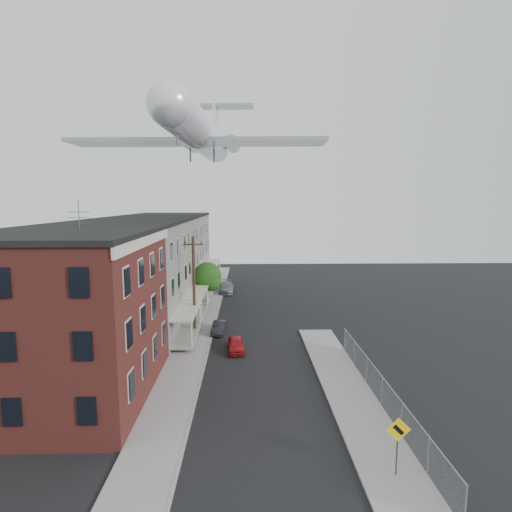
{
  "coord_description": "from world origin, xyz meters",
  "views": [
    {
      "loc": [
        -0.95,
        -16.92,
        12.0
      ],
      "look_at": [
        -0.35,
        7.04,
        8.74
      ],
      "focal_mm": 28.0,
      "sensor_mm": 36.0,
      "label": 1
    }
  ],
  "objects": [
    {
      "name": "street_tree",
      "position": [
        -5.27,
        27.92,
        3.45
      ],
      "size": [
        3.22,
        3.2,
        5.2
      ],
      "color": "black",
      "rests_on": "ground"
    },
    {
      "name": "airplane",
      "position": [
        -5.76,
        27.54,
        19.21
      ],
      "size": [
        26.3,
        30.03,
        8.7
      ],
      "color": "silver",
      "rests_on": "ground"
    },
    {
      "name": "car_mid",
      "position": [
        -3.47,
        18.64,
        0.53
      ],
      "size": [
        1.36,
        3.29,
        1.06
      ],
      "primitive_type": "imported",
      "rotation": [
        0.0,
        0.0,
        -0.07
      ],
      "color": "black",
      "rests_on": "ground"
    },
    {
      "name": "car_near",
      "position": [
        -1.8,
        14.14,
        0.56
      ],
      "size": [
        1.55,
        3.35,
        1.11
      ],
      "primitive_type": "imported",
      "rotation": [
        0.0,
        0.0,
        0.07
      ],
      "color": "#A51518",
      "rests_on": "ground"
    },
    {
      "name": "car_far",
      "position": [
        -3.6,
        35.33,
        0.69
      ],
      "size": [
        1.94,
        4.74,
        1.38
      ],
      "primitive_type": "imported",
      "rotation": [
        0.0,
        0.0,
        0.0
      ],
      "color": "slate",
      "rests_on": "ground"
    },
    {
      "name": "corner_building",
      "position": [
        -12.0,
        7.0,
        5.16
      ],
      "size": [
        10.31,
        12.3,
        12.15
      ],
      "color": "black",
      "rests_on": "ground"
    },
    {
      "name": "warning_sign",
      "position": [
        5.6,
        -1.03,
        1.88
      ],
      "size": [
        1.1,
        0.11,
        2.8
      ],
      "color": "#515156",
      "rests_on": "ground"
    },
    {
      "name": "row_house_a",
      "position": [
        -11.96,
        16.5,
        5.13
      ],
      "size": [
        11.98,
        7.0,
        10.3
      ],
      "color": "slate",
      "rests_on": "ground"
    },
    {
      "name": "chainlink_fence",
      "position": [
        7.0,
        5.0,
        1.0
      ],
      "size": [
        0.06,
        18.06,
        1.9
      ],
      "color": "gray",
      "rests_on": "ground"
    },
    {
      "name": "row_house_c",
      "position": [
        -11.96,
        30.5,
        5.13
      ],
      "size": [
        11.98,
        7.0,
        10.3
      ],
      "color": "slate",
      "rests_on": "ground"
    },
    {
      "name": "row_house_e",
      "position": [
        -11.96,
        44.5,
        5.13
      ],
      "size": [
        11.98,
        7.0,
        10.3
      ],
      "color": "slate",
      "rests_on": "ground"
    },
    {
      "name": "curb_left",
      "position": [
        -4.05,
        24.0,
        0.07
      ],
      "size": [
        0.15,
        62.0,
        0.14
      ],
      "primitive_type": "cube",
      "color": "gray",
      "rests_on": "ground"
    },
    {
      "name": "row_house_d",
      "position": [
        -11.96,
        37.5,
        5.13
      ],
      "size": [
        11.98,
        7.0,
        10.3
      ],
      "color": "gray",
      "rests_on": "ground"
    },
    {
      "name": "sidewalk_left",
      "position": [
        -5.5,
        24.0,
        0.06
      ],
      "size": [
        3.0,
        62.0,
        0.12
      ],
      "primitive_type": "cube",
      "color": "gray",
      "rests_on": "ground"
    },
    {
      "name": "utility_pole",
      "position": [
        -5.6,
        18.0,
        4.67
      ],
      "size": [
        1.8,
        0.26,
        9.0
      ],
      "color": "black",
      "rests_on": "ground"
    },
    {
      "name": "curb_right",
      "position": [
        4.05,
        6.0,
        0.07
      ],
      "size": [
        0.15,
        26.0,
        0.14
      ],
      "primitive_type": "cube",
      "color": "gray",
      "rests_on": "ground"
    },
    {
      "name": "ground",
      "position": [
        0.0,
        0.0,
        0.0
      ],
      "size": [
        120.0,
        120.0,
        0.0
      ],
      "primitive_type": "plane",
      "color": "black",
      "rests_on": "ground"
    },
    {
      "name": "sidewalk_right",
      "position": [
        5.5,
        6.0,
        0.06
      ],
      "size": [
        3.0,
        26.0,
        0.12
      ],
      "primitive_type": "cube",
      "color": "gray",
      "rests_on": "ground"
    },
    {
      "name": "row_house_b",
      "position": [
        -11.96,
        23.5,
        5.13
      ],
      "size": [
        11.98,
        7.0,
        10.3
      ],
      "color": "gray",
      "rests_on": "ground"
    }
  ]
}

